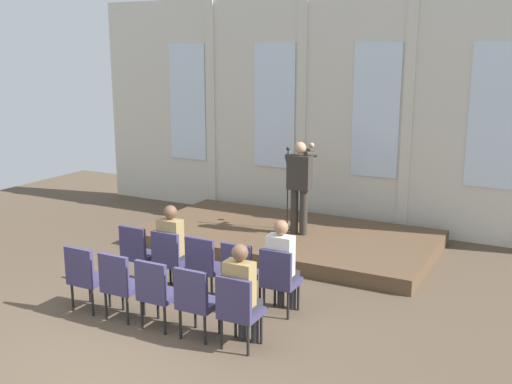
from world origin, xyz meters
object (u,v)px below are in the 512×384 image
object	(u,v)px
chair_r1_c0	(86,274)
chair_r1_c3	(196,299)
audience_r0_c1	(173,243)
chair_r1_c4	(238,308)
chair_r0_c2	(204,263)
chair_r0_c3	(240,270)
chair_r0_c1	(170,257)
chair_r1_c1	(120,282)
mic_stand	(287,212)
chair_r0_c4	(279,277)
audience_r1_c4	(242,290)
chair_r1_c2	(157,290)
chair_r0_c0	(138,251)
audience_r0_c4	(282,261)
speaker	(300,181)

from	to	relation	value
chair_r1_c0	chair_r1_c3	xyz separation A→B (m)	(1.79, 0.00, 0.00)
audience_r0_c1	chair_r1_c4	size ratio (longest dim) A/B	1.39
chair_r0_c2	chair_r0_c3	distance (m)	0.60
chair_r0_c1	chair_r1_c1	bearing A→B (deg)	-90.00
mic_stand	chair_r0_c4	bearing A→B (deg)	-67.26
chair_r0_c3	chair_r1_c3	size ratio (longest dim) A/B	1.00
chair_r1_c0	chair_r1_c4	world-z (taller)	same
audience_r0_c1	chair_r1_c0	size ratio (longest dim) A/B	1.39
audience_r0_c1	audience_r1_c4	xyz separation A→B (m)	(1.79, -1.12, -0.00)
chair_r0_c2	chair_r0_c4	bearing A→B (deg)	0.00
chair_r1_c0	audience_r0_c1	bearing A→B (deg)	63.70
mic_stand	chair_r1_c0	distance (m)	4.27
chair_r0_c1	chair_r1_c4	xyz separation A→B (m)	(1.79, -1.12, 0.00)
chair_r0_c3	chair_r0_c2	bearing A→B (deg)	180.00
mic_stand	audience_r0_c1	bearing A→B (deg)	-100.41
chair_r1_c2	chair_r1_c4	size ratio (longest dim) A/B	1.00
chair_r1_c1	chair_r0_c3	bearing A→B (deg)	43.32
chair_r0_c0	chair_r1_c2	world-z (taller)	same
chair_r0_c0	chair_r0_c2	size ratio (longest dim) A/B	1.00
chair_r0_c2	chair_r1_c3	size ratio (longest dim) A/B	1.00
mic_stand	audience_r1_c4	xyz separation A→B (m)	(1.25, -4.03, 0.14)
audience_r0_c1	chair_r1_c3	distance (m)	1.71
audience_r0_c1	chair_r1_c2	distance (m)	1.36
chair_r0_c4	chair_r1_c4	world-z (taller)	same
mic_stand	audience_r1_c4	distance (m)	4.22
chair_r1_c1	chair_r0_c2	bearing A→B (deg)	62.07
chair_r1_c4	chair_r1_c2	bearing A→B (deg)	180.00
audience_r0_c1	chair_r0_c0	bearing A→B (deg)	-172.18
chair_r0_c4	chair_r1_c1	world-z (taller)	same
audience_r0_c4	audience_r1_c4	bearing A→B (deg)	-90.00
chair_r0_c3	audience_r1_c4	distance (m)	1.22
mic_stand	chair_r1_c3	world-z (taller)	mic_stand
chair_r1_c1	chair_r1_c4	distance (m)	1.79
chair_r0_c1	audience_r1_c4	world-z (taller)	audience_r1_c4
chair_r0_c1	chair_r1_c2	distance (m)	1.27
chair_r1_c1	speaker	bearing A→B (deg)	77.92
audience_r0_c4	chair_r1_c0	size ratio (longest dim) A/B	1.41
chair_r1_c3	chair_r1_c4	size ratio (longest dim) A/B	1.00
chair_r0_c2	chair_r1_c1	distance (m)	1.27
chair_r0_c1	chair_r1_c3	size ratio (longest dim) A/B	1.00
chair_r1_c1	chair_r1_c3	world-z (taller)	same
audience_r0_c4	chair_r0_c2	bearing A→B (deg)	-176.10
chair_r1_c4	audience_r1_c4	world-z (taller)	audience_r1_c4
chair_r0_c1	chair_r1_c4	distance (m)	2.11
mic_stand	chair_r0_c1	xyz separation A→B (m)	(-0.53, -2.99, -0.05)
chair_r0_c0	chair_r0_c1	world-z (taller)	same
chair_r1_c3	audience_r1_c4	size ratio (longest dim) A/B	0.72
chair_r1_c0	chair_r1_c3	world-z (taller)	same
chair_r0_c4	audience_r0_c4	bearing A→B (deg)	90.00
chair_r0_c3	chair_r1_c4	distance (m)	1.27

